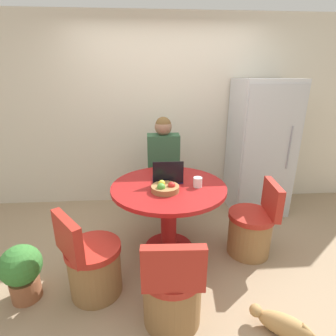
% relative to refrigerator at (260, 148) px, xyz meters
% --- Properties ---
extents(ground_plane, '(12.00, 12.00, 0.00)m').
position_rel_refrigerator_xyz_m(ground_plane, '(-1.27, -1.08, -0.89)').
color(ground_plane, '#9E8466').
extents(wall_back, '(7.00, 0.06, 2.60)m').
position_rel_refrigerator_xyz_m(wall_back, '(-1.27, 0.40, 0.41)').
color(wall_back, beige).
rests_on(wall_back, ground_plane).
extents(refrigerator, '(0.73, 0.71, 1.79)m').
position_rel_refrigerator_xyz_m(refrigerator, '(0.00, 0.00, 0.00)').
color(refrigerator, silver).
rests_on(refrigerator, ground_plane).
extents(dining_table, '(1.16, 1.16, 0.78)m').
position_rel_refrigerator_xyz_m(dining_table, '(-1.31, -0.93, -0.33)').
color(dining_table, maroon).
rests_on(dining_table, ground_plane).
extents(chair_near_left_corner, '(0.54, 0.54, 0.81)m').
position_rel_refrigerator_xyz_m(chair_near_left_corner, '(-2.01, -1.47, -0.62)').
color(chair_near_left_corner, olive).
rests_on(chair_near_left_corner, ground_plane).
extents(chair_right_side, '(0.48, 0.47, 0.81)m').
position_rel_refrigerator_xyz_m(chair_right_side, '(-0.44, -1.02, -0.62)').
color(chair_right_side, olive).
rests_on(chair_right_side, ground_plane).
extents(chair_near_camera, '(0.47, 0.47, 0.81)m').
position_rel_refrigerator_xyz_m(chair_near_camera, '(-1.35, -1.81, -0.62)').
color(chair_near_camera, olive).
rests_on(chair_near_camera, ground_plane).
extents(person_seated, '(0.40, 0.37, 1.35)m').
position_rel_refrigerator_xyz_m(person_seated, '(-1.32, -0.12, -0.15)').
color(person_seated, '#2D2D38').
rests_on(person_seated, ground_plane).
extents(laptop, '(0.31, 0.22, 0.24)m').
position_rel_refrigerator_xyz_m(laptop, '(-1.32, -0.83, -0.06)').
color(laptop, '#141947').
rests_on(laptop, dining_table).
extents(fruit_bowl, '(0.27, 0.27, 0.10)m').
position_rel_refrigerator_xyz_m(fruit_bowl, '(-1.36, -1.07, -0.08)').
color(fruit_bowl, olive).
rests_on(fruit_bowl, dining_table).
extents(coffee_cup, '(0.09, 0.09, 0.10)m').
position_rel_refrigerator_xyz_m(coffee_cup, '(-1.03, -0.98, -0.07)').
color(coffee_cup, white).
rests_on(coffee_cup, dining_table).
extents(cat, '(0.44, 0.34, 0.17)m').
position_rel_refrigerator_xyz_m(cat, '(-0.55, -1.98, -0.80)').
color(cat, tan).
rests_on(cat, ground_plane).
extents(potted_plant, '(0.34, 0.34, 0.51)m').
position_rel_refrigerator_xyz_m(potted_plant, '(-2.59, -1.49, -0.61)').
color(potted_plant, '#935638').
rests_on(potted_plant, ground_plane).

